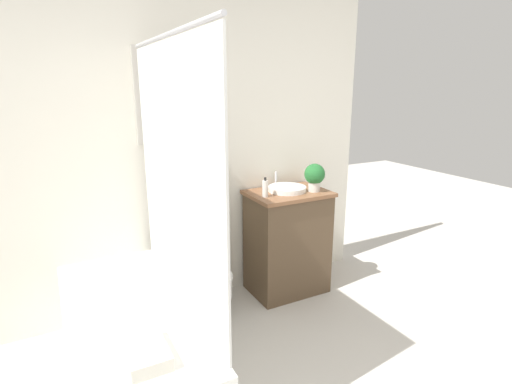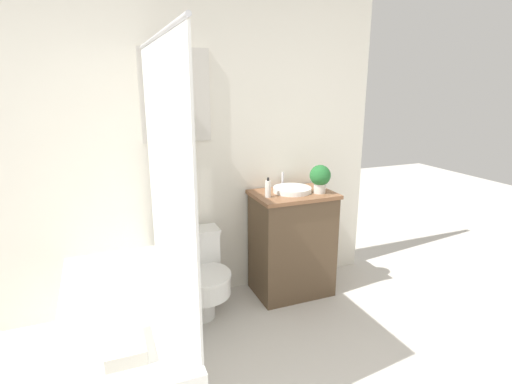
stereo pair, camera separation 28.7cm
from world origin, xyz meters
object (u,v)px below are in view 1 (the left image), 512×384
Objects in this scene: toilet at (198,276)px; potted_plant at (315,176)px; sink at (287,189)px; soap_bottle at (265,188)px.

potted_plant is at bearing -2.86° from toilet.
potted_plant is at bearing -29.56° from sink.
sink is at bearing 15.81° from soap_bottle.
soap_bottle reaches higher than toilet.
potted_plant is (0.19, -0.11, 0.11)m from sink.
soap_bottle reaches higher than sink.
toilet is 1.84× the size of sink.
soap_bottle is at bearing 174.69° from potted_plant.
soap_bottle is 0.68× the size of potted_plant.
sink is 1.51× the size of potted_plant.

